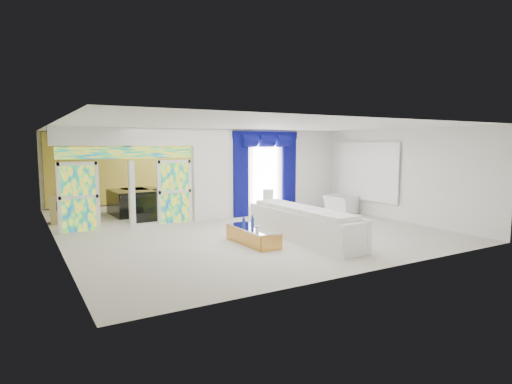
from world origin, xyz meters
TOP-DOWN VIEW (x-y plane):
  - floor at (0.00, 0.00)m, footprint 12.00×12.00m
  - dividing_wall at (2.15, 1.00)m, footprint 5.70×0.18m
  - dividing_header at (-2.85, 1.00)m, footprint 4.30×0.18m
  - stained_panel_left at (-4.28, 1.00)m, footprint 0.95×0.04m
  - stained_panel_right at (-1.42, 1.00)m, footprint 0.95×0.04m
  - stained_transom at (-2.85, 1.00)m, footprint 4.00×0.05m
  - window_pane at (1.90, 0.90)m, footprint 1.00×0.02m
  - blue_drape_left at (0.90, 0.87)m, footprint 0.55×0.10m
  - blue_drape_right at (2.90, 0.87)m, footprint 0.55×0.10m
  - blue_pelmet at (1.90, 0.87)m, footprint 2.60×0.12m
  - wall_mirror at (4.94, -1.00)m, footprint 0.04×2.70m
  - gold_curtains at (0.00, 5.90)m, footprint 9.70×0.12m
  - white_sofa at (0.62, -3.10)m, footprint 0.95×3.96m
  - coffee_table at (-0.73, -2.80)m, footprint 0.63×1.77m
  - console_table at (2.04, 0.45)m, footprint 1.11×0.39m
  - table_lamp at (1.74, 0.45)m, footprint 0.36×0.36m
  - armchair at (4.37, -0.31)m, footprint 1.05×1.15m
  - grand_piano at (-2.25, 3.24)m, footprint 1.41×1.80m
  - piano_bench at (-2.25, 1.64)m, footprint 0.86×0.37m
  - tv_console at (-4.61, 2.77)m, footprint 0.64×0.59m
  - chandelier at (-2.30, 3.40)m, footprint 0.60×0.60m
  - decanters at (-0.72, -2.74)m, footprint 0.18×0.94m

SIDE VIEW (x-z plane):
  - floor at x=0.00m, z-range 0.00..0.00m
  - piano_bench at x=-2.25m, z-range 0.00..0.28m
  - console_table at x=2.04m, z-range 0.00..0.37m
  - coffee_table at x=-0.73m, z-range 0.00..0.39m
  - armchair at x=4.37m, z-range 0.00..0.65m
  - white_sofa at x=0.62m, z-range 0.00..0.75m
  - tv_console at x=-4.61m, z-range 0.00..0.86m
  - grand_piano at x=-2.25m, z-range 0.00..0.88m
  - decanters at x=-0.72m, z-range 0.35..0.63m
  - table_lamp at x=1.74m, z-range 0.37..0.95m
  - stained_panel_left at x=-4.28m, z-range 0.00..2.00m
  - stained_panel_right at x=-1.42m, z-range 0.00..2.00m
  - blue_drape_left at x=0.90m, z-range 0.00..2.80m
  - blue_drape_right at x=2.90m, z-range 0.00..2.80m
  - window_pane at x=1.90m, z-range 0.30..2.60m
  - dividing_wall at x=2.15m, z-range 0.00..3.00m
  - gold_curtains at x=0.00m, z-range 0.05..2.95m
  - wall_mirror at x=4.94m, z-range 0.60..2.50m
  - stained_transom at x=-2.85m, z-range 2.08..2.42m
  - chandelier at x=-2.30m, z-range 2.35..2.95m
  - dividing_header at x=-2.85m, z-range 2.45..3.00m
  - blue_pelmet at x=1.90m, z-range 2.69..2.94m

